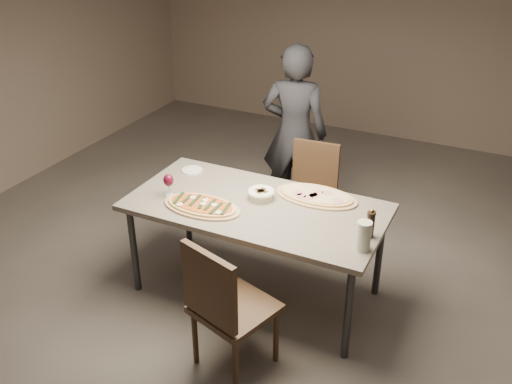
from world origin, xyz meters
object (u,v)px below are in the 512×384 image
at_px(bread_basket, 261,194).
at_px(chair_far, 311,189).
at_px(diner, 294,133).
at_px(ham_pizza, 316,196).
at_px(dining_table, 256,212).
at_px(zucchini_pizza, 202,206).
at_px(chair_near, 224,303).
at_px(pepper_mill_left, 370,224).
at_px(carafe, 364,236).

distance_m(bread_basket, chair_far, 0.84).
xyz_separation_m(bread_basket, diner, (-0.21, 1.13, 0.01)).
bearing_deg(diner, ham_pizza, 110.05).
bearing_deg(ham_pizza, chair_far, 97.89).
xyz_separation_m(chair_far, diner, (-0.31, 0.36, 0.31)).
xyz_separation_m(dining_table, ham_pizza, (0.34, 0.28, 0.07)).
distance_m(dining_table, ham_pizza, 0.45).
bearing_deg(dining_table, ham_pizza, 39.23).
height_order(zucchini_pizza, diner, diner).
distance_m(dining_table, chair_near, 0.84).
bearing_deg(dining_table, pepper_mill_left, -4.68).
bearing_deg(zucchini_pizza, diner, 92.63).
distance_m(bread_basket, diner, 1.15).
bearing_deg(ham_pizza, bread_basket, -167.06).
bearing_deg(ham_pizza, diner, 105.53).
height_order(zucchini_pizza, carafe, carafe).
height_order(pepper_mill_left, chair_far, pepper_mill_left).
bearing_deg(bread_basket, chair_near, -78.45).
relative_size(ham_pizza, chair_near, 0.65).
distance_m(bread_basket, pepper_mill_left, 0.85).
height_order(ham_pizza, chair_far, chair_far).
height_order(dining_table, bread_basket, bread_basket).
bearing_deg(diner, chair_far, 120.29).
relative_size(ham_pizza, chair_far, 0.70).
xyz_separation_m(dining_table, chair_near, (0.18, -0.80, -0.17)).
relative_size(dining_table, diner, 1.13).
bearing_deg(ham_pizza, dining_table, -155.81).
xyz_separation_m(pepper_mill_left, diner, (-1.05, 1.30, -0.05)).
xyz_separation_m(ham_pizza, diner, (-0.56, 0.95, 0.03)).
relative_size(bread_basket, carafe, 1.01).
bearing_deg(dining_table, diner, 100.11).
relative_size(zucchini_pizza, chair_far, 0.66).
bearing_deg(chair_near, pepper_mill_left, 65.89).
bearing_deg(pepper_mill_left, zucchini_pizza, -173.27).
relative_size(pepper_mill_left, chair_near, 0.21).
bearing_deg(carafe, chair_far, 124.16).
relative_size(ham_pizza, diner, 0.38).
relative_size(carafe, chair_far, 0.22).
xyz_separation_m(carafe, chair_near, (-0.65, -0.58, -0.32)).
relative_size(dining_table, chair_near, 1.93).
xyz_separation_m(chair_near, diner, (-0.40, 2.03, 0.27)).
bearing_deg(carafe, diner, 125.94).
height_order(zucchini_pizza, ham_pizza, zucchini_pizza).
bearing_deg(pepper_mill_left, carafe, -89.30).
distance_m(pepper_mill_left, diner, 1.67).
xyz_separation_m(chair_near, chair_far, (-0.08, 1.67, -0.04)).
distance_m(ham_pizza, diner, 1.10).
bearing_deg(zucchini_pizza, bread_basket, 50.18).
bearing_deg(ham_pizza, pepper_mill_left, -50.58).
relative_size(ham_pizza, bread_basket, 3.13).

